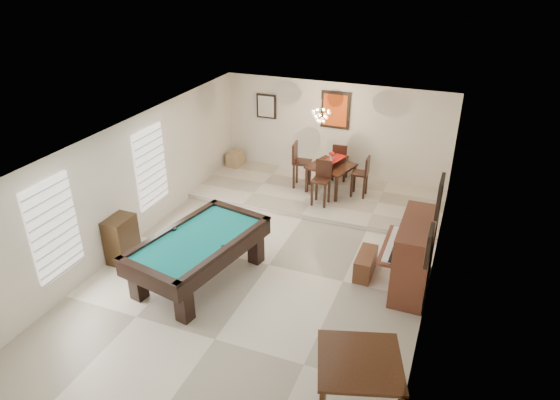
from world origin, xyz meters
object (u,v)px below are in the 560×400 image
Objects in this scene: pool_table at (200,259)px; corner_bench at (235,159)px; upright_piano at (405,253)px; square_table at (358,381)px; apothecary_chest at (121,239)px; dining_table at (331,176)px; piano_bench at (366,264)px; dining_chair_east at (360,176)px; dining_chair_north at (340,161)px; flower_vase at (332,156)px; dining_chair_south at (321,184)px; dining_chair_west at (302,165)px; chandelier at (321,112)px.

pool_table is 5.22m from corner_bench.
square_table is at bearing -92.79° from upright_piano.
square_table is 5.45m from apothecary_chest.
upright_piano is at bearing -53.80° from dining_table.
upright_piano is (0.14, 2.95, 0.29)m from square_table.
piano_bench is 0.78× the size of dining_chair_east.
corner_bench is at bearing 120.16° from pool_table.
apothecary_chest is 0.93× the size of dining_chair_north.
piano_bench is 0.85× the size of apothecary_chest.
square_table is 6.25m from dining_chair_east.
square_table reaches higher than piano_bench.
apothecary_chest reaches higher than dining_table.
dining_table is (-2.15, 6.09, 0.14)m from square_table.
flower_vase is at bearing 0.00° from dining_table.
dining_chair_south is (-1.60, 2.27, 0.43)m from piano_bench.
dining_chair_west is (-3.04, 3.11, 0.03)m from upright_piano.
dining_table is at bearing 84.88° from dining_chair_north.
dining_chair_south is at bearing -142.46° from dining_chair_west.
flower_vase is 0.22× the size of dining_chair_south.
chandelier is (-0.27, -1.04, 1.58)m from dining_chair_north.
dining_chair_east is at bearing 103.18° from square_table.
upright_piano is at bearing -53.80° from flower_vase.
upright_piano is 6.44m from corner_bench.
corner_bench is at bearing 168.34° from flower_vase.
dining_chair_north is 2.99m from corner_bench.
upright_piano is at bearing -48.67° from chandelier.
dining_chair_east is (0.74, 0.78, -0.02)m from dining_chair_south.
upright_piano reaches higher than dining_chair_north.
pool_table is 4.35m from dining_chair_west.
corner_bench is 3.40m from chandelier.
corner_bench is (0.07, 4.93, -0.15)m from apothecary_chest.
piano_bench is 0.81× the size of dining_table.
apothecary_chest reaches higher than square_table.
upright_piano reaches higher than dining_chair_east.
upright_piano is 6.86× the size of flower_vase.
square_table is 1.08× the size of dining_chair_east.
square_table is 1.04× the size of dining_chair_south.
upright_piano is 1.58× the size of dining_chair_east.
dining_chair_west reaches higher than dining_table.
upright_piano is at bearing 12.66° from apothecary_chest.
dining_chair_south is 1.06× the size of dining_chair_north.
upright_piano is 3.88m from dining_table.
corner_bench is at bearing 0.38° from dining_chair_north.
chandelier reaches higher than dining_chair_south.
dining_chair_east is at bearing -95.51° from dining_chair_west.
chandelier is at bearing -120.68° from dining_chair_west.
square_table is 6.46m from dining_table.
dining_table is 2.20× the size of corner_bench.
square_table is at bearing -160.59° from dining_chair_west.
dining_chair_west reaches higher than flower_vase.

